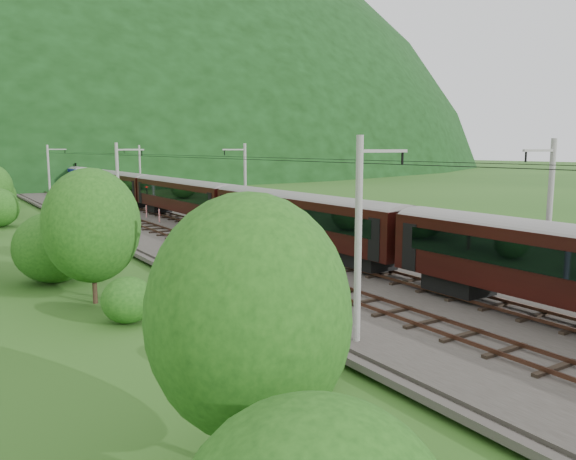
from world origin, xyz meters
TOP-DOWN VIEW (x-y plane):
  - ground at (0.00, 0.00)m, footprint 600.00×600.00m
  - railbed at (0.00, 10.00)m, footprint 14.00×220.00m
  - track_left at (-2.40, 10.00)m, footprint 2.40×220.00m
  - track_right at (2.40, 10.00)m, footprint 2.40×220.00m
  - catenary_left at (-6.12, 32.00)m, footprint 2.54×192.28m
  - catenary_right at (6.12, 32.00)m, footprint 2.54×192.28m
  - overhead_wires at (0.00, 10.00)m, footprint 4.83×198.00m
  - train at (2.40, 16.36)m, footprint 2.89×159.40m
  - hazard_post_near at (-0.14, 38.89)m, footprint 0.15×0.15m
  - hazard_post_far at (0.04, 43.45)m, footprint 0.14×0.14m
  - signal at (-4.27, 61.29)m, footprint 0.25×0.25m
  - vegetation_left at (-14.72, 17.27)m, footprint 13.06×146.98m
  - vegetation_right at (10.50, 13.94)m, footprint 6.37×110.11m

SIDE VIEW (x-z plane):
  - ground at x=0.00m, z-range 0.00..0.00m
  - railbed at x=0.00m, z-range 0.00..0.30m
  - track_left at x=-2.40m, z-range 0.24..0.51m
  - track_right at x=2.40m, z-range 0.24..0.51m
  - hazard_post_far at x=0.04m, z-range 0.30..1.65m
  - hazard_post_near at x=-0.14m, z-range 0.30..1.66m
  - vegetation_right at x=10.50m, z-range -0.19..2.97m
  - signal at x=-4.27m, z-range 0.49..2.72m
  - vegetation_left at x=-14.72m, z-range -0.74..6.14m
  - train at x=2.40m, z-range 0.93..5.95m
  - catenary_left at x=-6.12m, z-range 0.50..8.50m
  - catenary_right at x=6.12m, z-range 0.50..8.50m
  - overhead_wires at x=0.00m, z-range 7.08..7.12m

